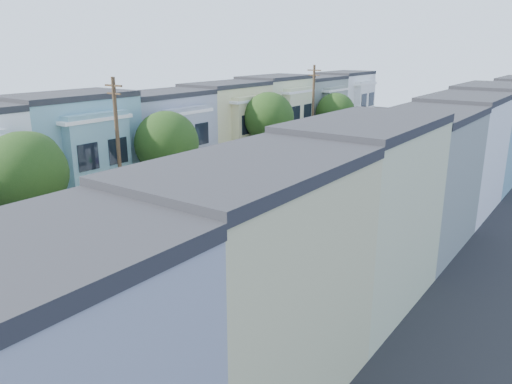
{
  "coord_description": "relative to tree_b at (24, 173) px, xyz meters",
  "views": [
    {
      "loc": [
        20.03,
        -18.98,
        12.02
      ],
      "look_at": [
        0.45,
        8.2,
        2.2
      ],
      "focal_mm": 35.0,
      "sensor_mm": 36.0,
      "label": 1
    }
  ],
  "objects": [
    {
      "name": "ground",
      "position": [
        6.3,
        4.62,
        -5.18
      ],
      "size": [
        160.0,
        160.0,
        0.0
      ],
      "primitive_type": "plane",
      "color": "black",
      "rests_on": "ground"
    },
    {
      "name": "road_slab",
      "position": [
        6.3,
        19.62,
        -5.17
      ],
      "size": [
        12.0,
        70.0,
        0.02
      ],
      "primitive_type": "cube",
      "color": "black",
      "rests_on": "ground"
    },
    {
      "name": "curb_left",
      "position": [
        0.25,
        19.62,
        -5.11
      ],
      "size": [
        0.3,
        70.0,
        0.15
      ],
      "primitive_type": "cube",
      "color": "gray",
      "rests_on": "ground"
    },
    {
      "name": "curb_right",
      "position": [
        12.35,
        19.62,
        -5.11
      ],
      "size": [
        0.3,
        70.0,
        0.15
      ],
      "primitive_type": "cube",
      "color": "gray",
      "rests_on": "ground"
    },
    {
      "name": "sidewalk_left",
      "position": [
        -1.05,
        19.62,
        -5.11
      ],
      "size": [
        2.6,
        70.0,
        0.15
      ],
      "primitive_type": "cube",
      "color": "gray",
      "rests_on": "ground"
    },
    {
      "name": "sidewalk_right",
      "position": [
        13.65,
        19.62,
        -5.11
      ],
      "size": [
        2.6,
        70.0,
        0.15
      ],
      "primitive_type": "cube",
      "color": "gray",
      "rests_on": "ground"
    },
    {
      "name": "centerline",
      "position": [
        6.3,
        19.62,
        -5.18
      ],
      "size": [
        0.12,
        70.0,
        0.01
      ],
      "primitive_type": "cube",
      "color": "gold",
      "rests_on": "ground"
    },
    {
      "name": "townhouse_row_left",
      "position": [
        -4.85,
        19.62,
        -5.18
      ],
      "size": [
        5.0,
        70.0,
        8.5
      ],
      "primitive_type": "cube",
      "color": "gray",
      "rests_on": "ground"
    },
    {
      "name": "townhouse_row_right",
      "position": [
        17.45,
        19.62,
        -5.18
      ],
      "size": [
        5.0,
        70.0,
        8.5
      ],
      "primitive_type": "cube",
      "color": "gray",
      "rests_on": "ground"
    },
    {
      "name": "tree_b",
      "position": [
        0.0,
        0.0,
        0.0
      ],
      "size": [
        4.7,
        4.7,
        7.55
      ],
      "color": "black",
      "rests_on": "ground"
    },
    {
      "name": "tree_c",
      "position": [
        -0.0,
        10.94,
        0.01
      ],
      "size": [
        4.7,
        4.7,
        7.57
      ],
      "color": "black",
      "rests_on": "ground"
    },
    {
      "name": "tree_d",
      "position": [
        -0.0,
        24.11,
        0.42
      ],
      "size": [
        4.7,
        4.7,
        7.98
      ],
      "color": "black",
      "rests_on": "ground"
    },
    {
      "name": "tree_e",
      "position": [
        0.0,
        37.73,
        -0.55
      ],
      "size": [
        4.54,
        4.54,
        6.92
      ],
      "color": "black",
      "rests_on": "ground"
    },
    {
      "name": "tree_far_r",
      "position": [
        13.2,
        33.15,
        -1.64
      ],
      "size": [
        2.8,
        2.8,
        4.99
      ],
      "color": "black",
      "rests_on": "ground"
    },
    {
      "name": "utility_pole_near",
      "position": [
        0.0,
        6.62,
        -0.03
      ],
      "size": [
        1.6,
        0.26,
        10.0
      ],
      "color": "#42301E",
      "rests_on": "ground"
    },
    {
      "name": "utility_pole_far",
      "position": [
        0.0,
        32.62,
        -0.03
      ],
      "size": [
        1.6,
        0.26,
        10.0
      ],
      "color": "#42301E",
      "rests_on": "ground"
    },
    {
      "name": "fedex_truck",
      "position": [
        7.91,
        15.61,
        -3.4
      ],
      "size": [
        2.55,
        6.63,
        3.18
      ],
      "rotation": [
        0.0,
        0.0,
        -0.07
      ],
      "color": "silver",
      "rests_on": "ground"
    },
    {
      "name": "lead_sedan",
      "position": [
        9.07,
        23.84,
        -4.43
      ],
      "size": [
        2.92,
        5.31,
        1.51
      ],
      "primitive_type": "imported",
      "rotation": [
        0.0,
        0.0,
        -0.17
      ],
      "color": "black",
      "rests_on": "ground"
    },
    {
      "name": "parked_left_c",
      "position": [
        1.4,
        4.79,
        -4.52
      ],
      "size": [
        1.45,
        3.95,
        1.31
      ],
      "primitive_type": "imported",
      "rotation": [
        0.0,
        0.0,
        -0.02
      ],
      "color": "gray",
      "rests_on": "ground"
    },
    {
      "name": "parked_left_d",
      "position": [
        1.4,
        17.33,
        -4.55
      ],
      "size": [
        2.29,
        4.65,
        1.27
      ],
      "primitive_type": "imported",
      "rotation": [
        0.0,
        0.0,
        -0.04
      ],
      "color": "#631508",
      "rests_on": "ground"
    },
    {
      "name": "parked_right_a",
      "position": [
        11.2,
        -4.28,
        -4.51
      ],
      "size": [
        2.25,
        4.62,
        1.34
      ],
      "primitive_type": "imported",
      "rotation": [
        0.0,
        0.0,
        -0.08
      ],
      "color": "#5D5F62",
      "rests_on": "ground"
    },
    {
      "name": "parked_right_b",
      "position": [
        11.2,
        1.03,
        -4.41
      ],
      "size": [
        2.01,
        4.81,
        1.54
      ],
      "primitive_type": "imported",
      "rotation": [
        0.0,
        0.0,
        0.04
      ],
      "color": "silver",
      "rests_on": "ground"
    },
    {
      "name": "parked_right_c",
      "position": [
        11.2,
        22.66,
        -4.54
      ],
      "size": [
        2.59,
        4.82,
        1.29
      ],
      "primitive_type": "imported",
      "rotation": [
        0.0,
        0.0,
        0.1
      ],
      "color": "black",
      "rests_on": "ground"
    },
    {
      "name": "parked_right_d",
      "position": [
        11.2,
        34.41,
        -4.57
      ],
      "size": [
        1.4,
        3.7,
        1.22
      ],
      "primitive_type": "imported",
      "rotation": [
        0.0,
        0.0,
        -0.03
      ],
      "color": "black",
      "rests_on": "ground"
    },
    {
      "name": "motorcycle",
      "position": [
        11.73,
        -5.57,
        -4.8
      ],
      "size": [
        0.25,
        1.84,
        0.73
      ],
      "rotation": [
        0.0,
        0.0,
        -0.18
      ],
      "color": "black",
      "rests_on": "ground"
    }
  ]
}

